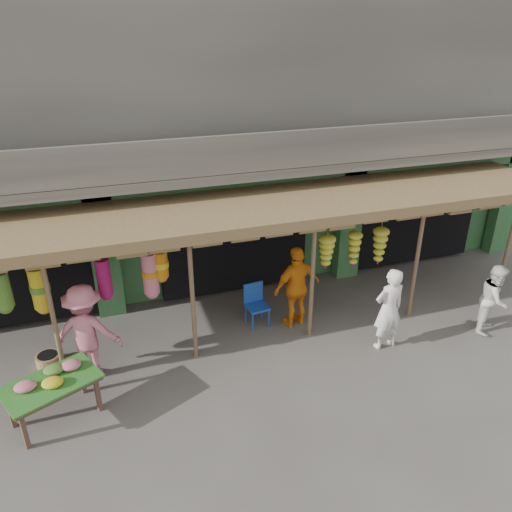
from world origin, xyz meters
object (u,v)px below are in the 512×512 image
object	(u,v)px
flower_table	(51,383)
person_front	(389,309)
person_right	(494,299)
person_shopper	(87,332)
person_vendor	(297,287)
blue_chair	(256,302)

from	to	relation	value
flower_table	person_front	distance (m)	6.43
person_front	person_right	world-z (taller)	person_front
flower_table	person_front	size ratio (longest dim) A/B	0.96
person_front	person_shopper	distance (m)	5.89
person_vendor	person_right	bearing A→B (deg)	148.18
person_vendor	person_front	bearing A→B (deg)	126.36
blue_chair	person_vendor	world-z (taller)	person_vendor
person_vendor	person_shopper	xyz separation A→B (m)	(-4.37, -0.37, 0.01)
blue_chair	person_right	bearing A→B (deg)	-27.61
person_front	person_right	xyz separation A→B (m)	(2.49, -0.18, -0.12)
flower_table	person_right	xyz separation A→B (m)	(8.92, -0.15, 0.05)
person_front	person_right	distance (m)	2.50
person_right	person_vendor	world-z (taller)	person_vendor
person_vendor	person_shopper	bearing A→B (deg)	-5.66
flower_table	blue_chair	size ratio (longest dim) A/B	1.82
flower_table	blue_chair	world-z (taller)	blue_chair
blue_chair	person_front	xyz separation A→B (m)	(2.28, -1.69, 0.37)
flower_table	person_right	world-z (taller)	person_right
blue_chair	person_shopper	xyz separation A→B (m)	(-3.53, -0.70, 0.42)
flower_table	person_shopper	world-z (taller)	person_shopper
person_right	person_shopper	xyz separation A→B (m)	(-8.30, 1.17, 0.18)
person_right	flower_table	bearing A→B (deg)	140.11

